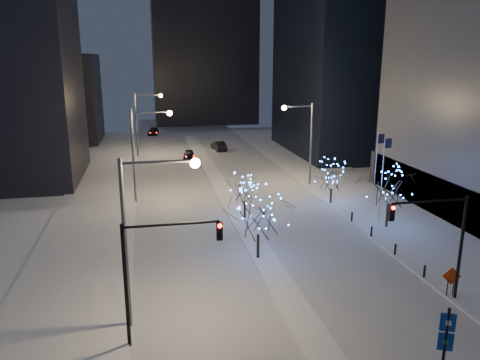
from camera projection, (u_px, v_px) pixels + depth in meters
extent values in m
plane|color=white|center=(305.00, 325.00, 27.30)|extent=(160.00, 160.00, 0.00)
cube|color=#B7BDC7|center=(216.00, 179.00, 60.50)|extent=(20.00, 130.00, 0.02)
cube|color=silver|center=(222.00, 189.00, 55.74)|extent=(2.00, 80.00, 0.15)
cube|color=silver|center=(378.00, 206.00, 49.14)|extent=(10.00, 90.00, 0.15)
cube|color=silver|center=(91.00, 225.00, 43.55)|extent=(8.00, 90.00, 0.15)
cube|color=black|center=(48.00, 99.00, 86.69)|extent=(18.00, 16.00, 16.00)
cube|color=black|center=(204.00, 33.00, 110.47)|extent=(24.00, 14.00, 42.00)
cylinder|color=#595E66|center=(125.00, 246.00, 26.01)|extent=(0.24, 0.24, 10.00)
cylinder|color=#595E66|center=(158.00, 162.00, 25.22)|extent=(4.00, 0.16, 0.16)
sphere|color=#FFC67F|center=(195.00, 163.00, 25.65)|extent=(0.56, 0.56, 0.56)
cylinder|color=#595E66|center=(133.00, 157.00, 49.73)|extent=(0.24, 0.24, 10.00)
cylinder|color=#595E66|center=(150.00, 112.00, 48.94)|extent=(4.00, 0.16, 0.16)
sphere|color=#FFC67F|center=(170.00, 113.00, 49.36)|extent=(0.56, 0.56, 0.56)
cylinder|color=#595E66|center=(136.00, 125.00, 73.45)|extent=(0.24, 0.24, 10.00)
cylinder|color=#595E66|center=(148.00, 95.00, 72.66)|extent=(4.00, 0.16, 0.16)
sphere|color=#FFC67F|center=(161.00, 96.00, 73.08)|extent=(0.56, 0.56, 0.56)
cylinder|color=#595E66|center=(311.00, 145.00, 56.63)|extent=(0.24, 0.24, 10.00)
cylinder|color=#595E66|center=(298.00, 106.00, 55.11)|extent=(3.50, 0.16, 0.16)
sphere|color=#FFC67F|center=(284.00, 108.00, 54.81)|extent=(0.56, 0.56, 0.56)
cylinder|color=black|center=(126.00, 287.00, 24.49)|extent=(0.20, 0.20, 7.00)
cylinder|color=black|center=(172.00, 224.00, 24.15)|extent=(5.00, 0.14, 0.14)
cube|color=black|center=(219.00, 231.00, 24.77)|extent=(0.32, 0.28, 1.00)
sphere|color=#FF0C05|center=(220.00, 226.00, 24.51)|extent=(0.22, 0.22, 0.22)
cylinder|color=black|center=(461.00, 249.00, 29.39)|extent=(0.20, 0.20, 7.00)
cylinder|color=black|center=(430.00, 201.00, 28.08)|extent=(5.00, 0.14, 0.14)
cube|color=black|center=(391.00, 213.00, 27.74)|extent=(0.32, 0.28, 1.00)
sphere|color=#FF0C05|center=(393.00, 208.00, 27.48)|extent=(0.22, 0.22, 0.22)
cylinder|color=silver|center=(382.00, 179.00, 43.94)|extent=(0.10, 0.10, 8.00)
cube|color=black|center=(388.00, 143.00, 43.16)|extent=(0.70, 0.03, 0.90)
cylinder|color=silver|center=(375.00, 173.00, 46.43)|extent=(0.10, 0.10, 8.00)
cube|color=black|center=(381.00, 139.00, 45.65)|extent=(0.70, 0.03, 0.90)
cylinder|color=black|center=(424.00, 271.00, 32.91)|extent=(0.16, 0.16, 0.90)
cylinder|color=black|center=(395.00, 249.00, 36.70)|extent=(0.16, 0.16, 0.90)
cylinder|color=black|center=(372.00, 232.00, 40.50)|extent=(0.16, 0.16, 0.90)
cylinder|color=black|center=(352.00, 217.00, 44.29)|extent=(0.16, 0.16, 0.90)
imported|color=black|center=(189.00, 154.00, 73.23)|extent=(2.06, 4.00, 1.30)
imported|color=black|center=(219.00, 146.00, 79.59)|extent=(2.23, 4.88, 1.55)
imported|color=black|center=(153.00, 131.00, 96.12)|extent=(2.52, 4.91, 1.36)
cylinder|color=black|center=(258.00, 246.00, 36.09)|extent=(0.22, 0.22, 1.89)
cylinder|color=black|center=(245.00, 209.00, 45.30)|extent=(0.22, 0.22, 1.65)
cylinder|color=black|center=(387.00, 215.00, 42.75)|extent=(0.22, 0.22, 2.19)
cylinder|color=black|center=(331.00, 196.00, 49.95)|extent=(0.22, 0.22, 1.55)
cylinder|color=black|center=(445.00, 346.00, 22.03)|extent=(0.14, 0.14, 3.95)
cube|color=navy|center=(448.00, 322.00, 21.72)|extent=(0.68, 0.36, 0.90)
cube|color=navy|center=(445.00, 342.00, 21.97)|extent=(0.68, 0.36, 0.90)
cylinder|color=black|center=(447.00, 288.00, 30.26)|extent=(0.06, 0.06, 1.17)
cylinder|color=black|center=(453.00, 287.00, 30.34)|extent=(0.06, 0.06, 1.17)
cube|color=red|center=(452.00, 276.00, 30.10)|extent=(1.17, 0.37, 1.21)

